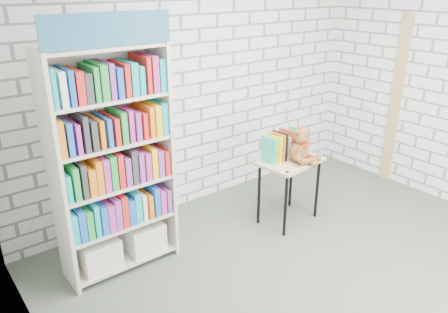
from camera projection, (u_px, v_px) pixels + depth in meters
ground at (333, 278)px, 3.87m from camera, size 4.50×4.50×0.00m
room_shell at (356, 78)px, 3.20m from camera, size 4.52×4.02×2.81m
bookshelf at (112, 162)px, 3.69m from camera, size 1.00×0.39×2.24m
display_table at (290, 169)px, 4.59m from camera, size 0.71×0.53×0.71m
table_books at (283, 145)px, 4.57m from camera, size 0.48×0.25×0.27m
teddy_bear at (302, 148)px, 4.46m from camera, size 0.35×0.33×0.37m
door_trim at (396, 101)px, 5.43m from camera, size 0.05×0.12×2.10m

